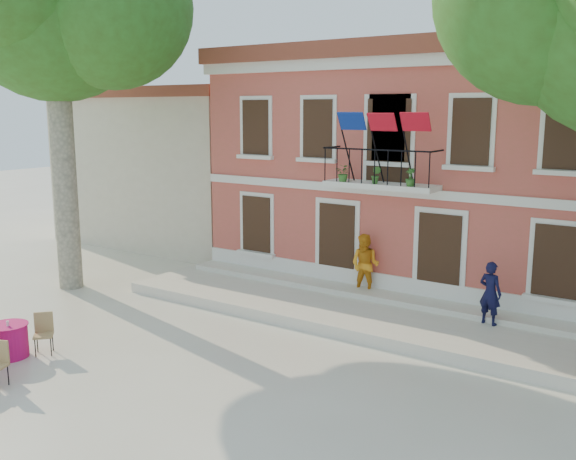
{
  "coord_description": "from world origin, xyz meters",
  "views": [
    {
      "loc": [
        9.76,
        -10.37,
        5.57
      ],
      "look_at": [
        0.31,
        3.5,
        2.4
      ],
      "focal_mm": 40.0,
      "sensor_mm": 36.0,
      "label": 1
    }
  ],
  "objects_px": {
    "pedestrian_navy": "(490,293)",
    "plane_tree_west": "(53,2)",
    "pedestrian_orange": "(365,265)",
    "cafe_table_0": "(9,339)"
  },
  "relations": [
    {
      "from": "pedestrian_navy",
      "to": "cafe_table_0",
      "type": "xyz_separation_m",
      "value": [
        -8.59,
        -7.56,
        -0.67
      ]
    },
    {
      "from": "pedestrian_navy",
      "to": "pedestrian_orange",
      "type": "bearing_deg",
      "value": 4.74
    },
    {
      "from": "cafe_table_0",
      "to": "pedestrian_navy",
      "type": "bearing_deg",
      "value": 41.34
    },
    {
      "from": "pedestrian_navy",
      "to": "pedestrian_orange",
      "type": "xyz_separation_m",
      "value": [
        -3.74,
        0.53,
        0.09
      ]
    },
    {
      "from": "pedestrian_navy",
      "to": "plane_tree_west",
      "type": "bearing_deg",
      "value": 26.67
    },
    {
      "from": "pedestrian_navy",
      "to": "pedestrian_orange",
      "type": "relative_size",
      "value": 0.9
    },
    {
      "from": "plane_tree_west",
      "to": "cafe_table_0",
      "type": "relative_size",
      "value": 6.41
    },
    {
      "from": "pedestrian_navy",
      "to": "cafe_table_0",
      "type": "height_order",
      "value": "pedestrian_navy"
    },
    {
      "from": "plane_tree_west",
      "to": "cafe_table_0",
      "type": "xyz_separation_m",
      "value": [
        3.73,
        -4.53,
        -8.23
      ]
    },
    {
      "from": "pedestrian_orange",
      "to": "cafe_table_0",
      "type": "xyz_separation_m",
      "value": [
        -4.85,
        -8.1,
        -0.76
      ]
    }
  ]
}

